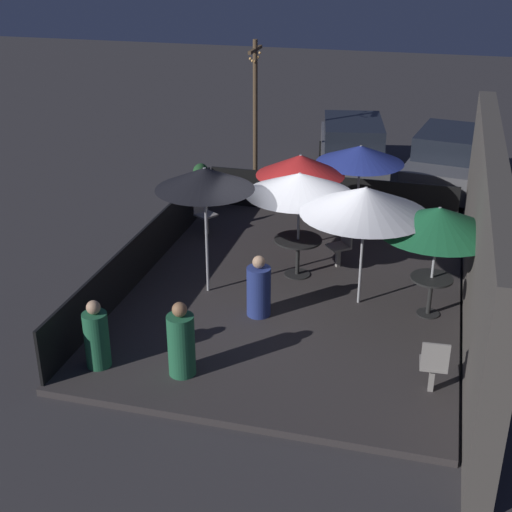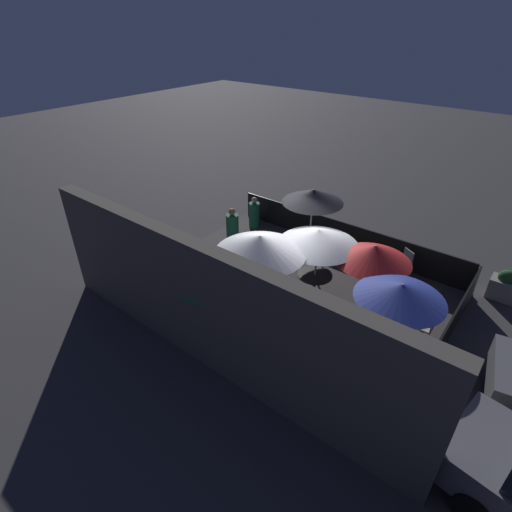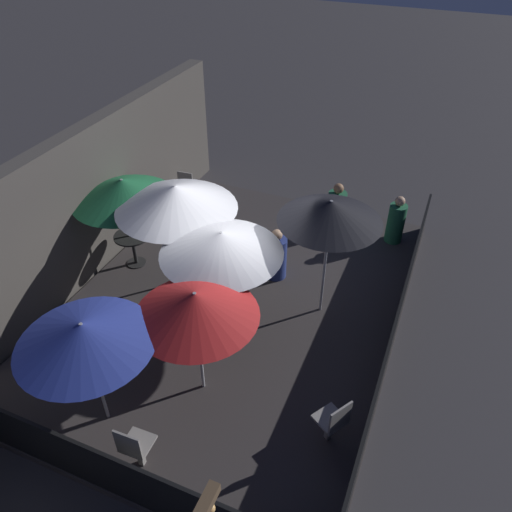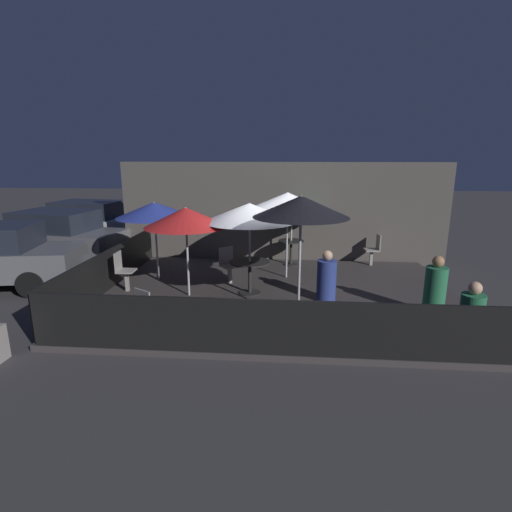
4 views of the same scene
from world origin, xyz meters
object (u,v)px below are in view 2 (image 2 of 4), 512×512
at_px(patron_2, 232,227).
at_px(planter_box, 504,286).
at_px(patio_umbrella_5, 260,244).
at_px(patron_1, 270,257).
at_px(patio_chair_0, 319,306).
at_px(patio_chair_1, 154,283).
at_px(patio_umbrella_2, 374,253).
at_px(patio_umbrella_1, 221,272).
at_px(patio_umbrella_0, 318,237).
at_px(patron_0, 254,214).
at_px(patio_chair_2, 427,326).
at_px(dining_table_1, 224,315).
at_px(patio_chair_3, 404,263).
at_px(patio_umbrella_3, 313,196).
at_px(dining_table_0, 314,279).
at_px(patio_umbrella_4, 401,292).

relative_size(patron_2, planter_box, 1.38).
relative_size(patio_umbrella_5, patron_1, 1.99).
distance_m(patio_umbrella_5, patio_chair_0, 2.18).
height_order(patio_chair_0, patron_1, patron_1).
bearing_deg(patio_chair_1, patio_umbrella_2, 28.82).
bearing_deg(patio_chair_0, patio_umbrella_1, 100.26).
height_order(patio_umbrella_0, patio_chair_1, patio_umbrella_0).
distance_m(patio_umbrella_2, patron_0, 5.92).
bearing_deg(patio_umbrella_5, patio_chair_2, -159.66).
bearing_deg(patio_umbrella_0, patio_umbrella_5, 57.66).
bearing_deg(dining_table_1, patio_umbrella_0, -110.32).
relative_size(patio_umbrella_1, patio_chair_3, 2.27).
relative_size(patio_umbrella_3, dining_table_1, 3.28).
xyz_separation_m(patio_umbrella_5, patron_0, (3.13, -3.71, -1.50)).
distance_m(patio_umbrella_1, patio_chair_1, 2.77).
height_order(patron_0, planter_box, patron_0).
height_order(dining_table_1, patron_2, patron_2).
xyz_separation_m(patio_umbrella_1, dining_table_0, (-0.96, -2.60, -1.21)).
height_order(dining_table_0, patio_chair_1, patio_chair_1).
distance_m(patio_umbrella_4, patio_chair_3, 3.69).
height_order(dining_table_0, patron_1, patron_1).
relative_size(dining_table_0, patron_1, 0.82).
relative_size(patio_umbrella_0, patron_2, 1.71).
relative_size(patio_umbrella_2, patio_chair_0, 2.27).
bearing_deg(patio_umbrella_0, patron_0, -30.81).
xyz_separation_m(patio_umbrella_2, dining_table_0, (1.40, 0.27, -1.21)).
bearing_deg(patio_umbrella_1, patron_0, -58.77).
xyz_separation_m(dining_table_1, patio_chair_0, (-1.59, -1.83, -0.08)).
relative_size(dining_table_1, patron_2, 0.60).
bearing_deg(patio_chair_3, dining_table_0, 0.00).
relative_size(patron_0, planter_box, 1.28).
distance_m(dining_table_0, planter_box, 5.35).
bearing_deg(patio_chair_0, patron_2, 29.41).
distance_m(patio_umbrella_1, patio_umbrella_5, 1.29).
xyz_separation_m(patio_umbrella_2, dining_table_1, (2.36, 2.87, -1.26)).
bearing_deg(planter_box, patio_chair_1, 39.47).
distance_m(patio_chair_1, patio_chair_2, 7.00).
bearing_deg(patio_chair_0, planter_box, -78.35).
bearing_deg(patron_0, patron_1, 107.05).
height_order(patio_umbrella_3, patio_chair_3, patio_umbrella_3).
bearing_deg(patron_1, patio_umbrella_5, 72.03).
xyz_separation_m(patio_umbrella_1, patron_0, (3.02, -4.97, -1.32)).
bearing_deg(patron_2, patio_umbrella_3, -150.99).
distance_m(patio_umbrella_3, patio_chair_0, 3.36).
bearing_deg(patio_umbrella_5, patio_umbrella_4, -171.51).
bearing_deg(dining_table_1, patio_chair_3, -116.34).
height_order(patio_umbrella_0, patio_chair_3, patio_umbrella_0).
relative_size(dining_table_0, dining_table_1, 1.26).
height_order(patio_chair_0, patron_2, patron_2).
bearing_deg(patio_chair_1, patio_umbrella_4, 14.61).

